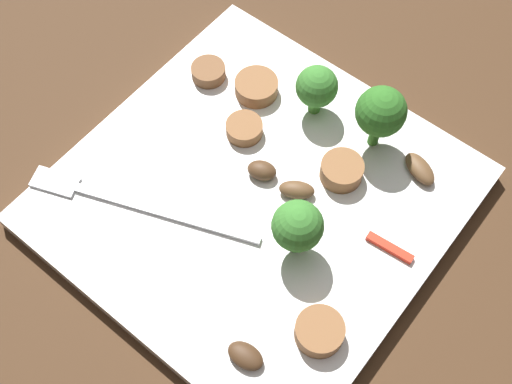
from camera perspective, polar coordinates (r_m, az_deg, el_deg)
ground_plane at (r=0.50m, az=-0.00°, el=-0.93°), size 1.40×1.40×0.00m
plate at (r=0.49m, az=-0.00°, el=-0.47°), size 0.27×0.27×0.02m
fork at (r=0.48m, az=-11.44°, el=-0.91°), size 0.17×0.08×0.00m
broccoli_floret_0 at (r=0.50m, az=5.41°, el=9.24°), size 0.03×0.03×0.05m
broccoli_floret_1 at (r=0.43m, az=3.71°, el=-3.07°), size 0.04×0.04×0.05m
broccoli_floret_2 at (r=0.48m, az=11.03°, el=6.96°), size 0.04×0.04×0.06m
sausage_slice_0 at (r=0.49m, az=7.62°, el=1.90°), size 0.04×0.04×0.02m
sausage_slice_1 at (r=0.53m, az=0.04°, el=9.31°), size 0.04×0.04×0.01m
sausage_slice_2 at (r=0.54m, az=-4.25°, el=10.59°), size 0.03×0.03×0.01m
sausage_slice_3 at (r=0.43m, az=5.65°, el=-12.22°), size 0.04×0.04×0.01m
sausage_slice_4 at (r=0.50m, az=-1.05°, el=5.65°), size 0.04×0.04×0.01m
mushroom_0 at (r=0.43m, az=-0.94°, el=-14.34°), size 0.03×0.02×0.01m
mushroom_1 at (r=0.48m, az=0.53°, el=1.93°), size 0.03×0.02×0.01m
mushroom_2 at (r=0.48m, az=3.64°, el=0.20°), size 0.03×0.03×0.01m
mushroom_3 at (r=0.50m, az=14.34°, el=2.01°), size 0.03×0.03×0.01m
pepper_strip_0 at (r=0.47m, az=11.79°, el=-4.86°), size 0.04×0.01×0.00m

